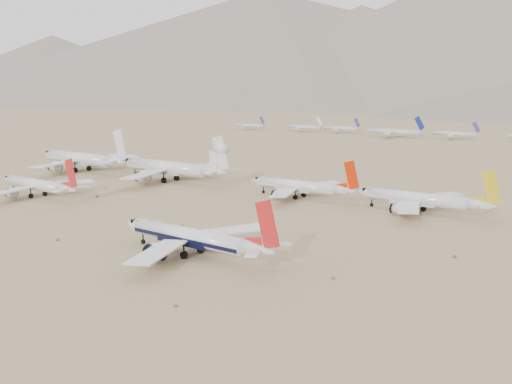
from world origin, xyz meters
TOP-DOWN VIEW (x-y plane):
  - ground at (0.00, 0.00)m, footprint 7000.00×7000.00m
  - main_airliner at (-7.85, -4.02)m, footprint 43.37×42.36m
  - second_airliner at (-100.69, 14.61)m, footprint 42.31×41.35m
  - row2_gold_tail at (14.15, 71.17)m, footprint 42.02×41.09m
  - row2_orange_tail at (-27.87, 68.76)m, footprint 41.13×40.24m
  - row2_white_trijet at (-88.65, 66.61)m, footprint 57.02×55.73m
  - row2_white_twin at (-142.89, 62.29)m, footprint 57.79×56.54m
  - desert_scrub at (-30.36, -24.48)m, footprint 206.06×121.67m

SIDE VIEW (x-z plane):
  - ground at x=0.00m, z-range 0.00..0.00m
  - desert_scrub at x=-30.36m, z-range -0.03..0.60m
  - row2_orange_tail at x=-27.87m, z-range -3.22..11.45m
  - row2_gold_tail at x=14.15m, z-range -3.30..11.66m
  - second_airliner at x=-100.69m, z-range -3.30..11.70m
  - main_airliner at x=-7.85m, z-range -3.45..11.86m
  - row2_white_twin at x=-142.89m, z-range -4.51..16.14m
  - row2_white_trijet at x=-88.65m, z-range -4.25..15.95m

